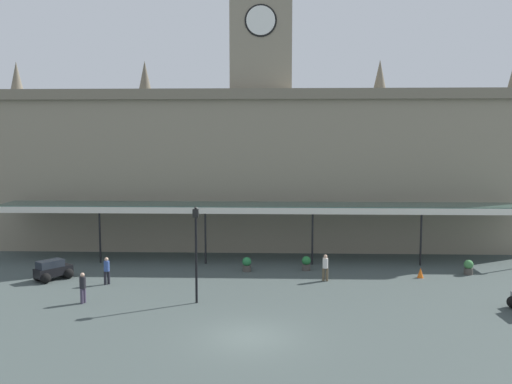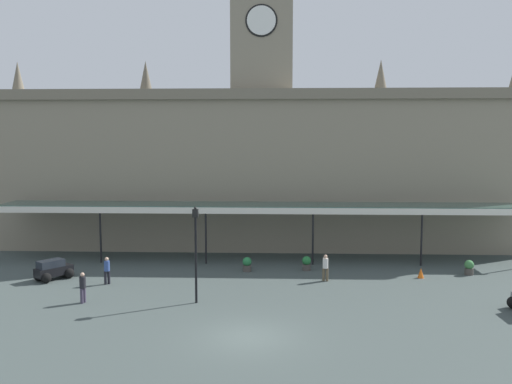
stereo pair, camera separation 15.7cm
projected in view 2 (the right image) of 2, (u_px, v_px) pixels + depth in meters
ground_plane at (248, 337)px, 23.92m from camera, size 140.00×140.00×0.00m
station_building at (262, 161)px, 44.36m from camera, size 42.57×7.26×22.00m
entrance_canopy at (260, 206)px, 38.84m from camera, size 37.84×3.26×4.09m
car_black_estate at (53, 271)px, 33.69m from camera, size 2.30×2.42×1.27m
pedestrian_crossing_forecourt at (107, 270)px, 32.57m from camera, size 0.34×0.34×1.67m
pedestrian_near_entrance at (325, 267)px, 33.29m from camera, size 0.38×0.34×1.67m
pedestrian_beside_cars at (83, 286)px, 28.83m from camera, size 0.34×0.38×1.67m
victorian_lamppost at (196, 244)px, 28.64m from camera, size 0.30×0.30×5.23m
traffic_cone at (421, 273)px, 34.10m from camera, size 0.40×0.40×0.64m
planter_forecourt_centre at (247, 264)px, 35.79m from camera, size 0.60×0.60×0.96m
planter_by_canopy at (469, 267)px, 34.90m from camera, size 0.60×0.60×0.96m
planter_near_kerb at (307, 263)px, 36.07m from camera, size 0.60×0.60×0.96m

